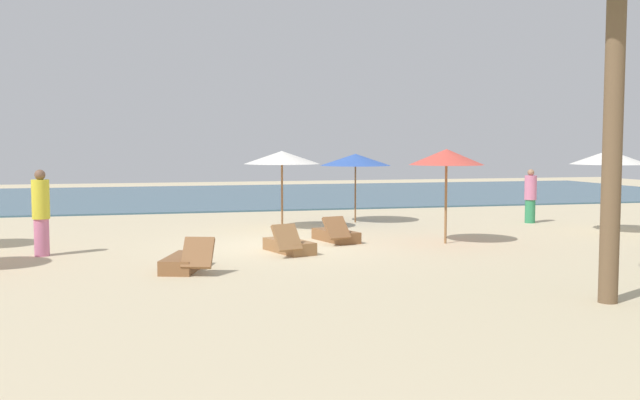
{
  "coord_description": "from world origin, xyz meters",
  "views": [
    {
      "loc": [
        -3.42,
        -17.18,
        2.48
      ],
      "look_at": [
        0.99,
        0.05,
        1.1
      ],
      "focal_mm": 41.2,
      "sensor_mm": 36.0,
      "label": 1
    }
  ],
  "objects": [
    {
      "name": "person_0",
      "position": [
        8.55,
        3.21,
        0.84
      ],
      "size": [
        0.49,
        0.49,
        1.68
      ],
      "color": "#338C59",
      "rests_on": "ground_plane"
    },
    {
      "name": "lounger_0",
      "position": [
        -0.02,
        -1.05,
        0.17
      ],
      "size": [
        1.04,
        1.77,
        0.71
      ],
      "color": "olive",
      "rests_on": "ground_plane"
    },
    {
      "name": "umbrella_1",
      "position": [
        4.06,
        -0.48,
        2.14
      ],
      "size": [
        1.85,
        1.85,
        2.34
      ],
      "color": "olive",
      "rests_on": "ground_plane"
    },
    {
      "name": "lounger_2",
      "position": [
        1.52,
        0.51,
        0.17
      ],
      "size": [
        0.98,
        1.78,
        0.69
      ],
      "color": "brown",
      "rests_on": "ground_plane"
    },
    {
      "name": "umbrella_5",
      "position": [
        9.29,
        0.41,
        2.09
      ],
      "size": [
        2.07,
        2.07,
        2.29
      ],
      "color": "brown",
      "rests_on": "ground_plane"
    },
    {
      "name": "umbrella_0",
      "position": [
        0.75,
        3.54,
        2.07
      ],
      "size": [
        2.18,
        2.18,
        2.26
      ],
      "color": "brown",
      "rests_on": "ground_plane"
    },
    {
      "name": "lounger_3",
      "position": [
        -2.46,
        -2.8,
        0.17
      ],
      "size": [
        1.09,
        1.77,
        0.71
      ],
      "color": "brown",
      "rests_on": "ground_plane"
    },
    {
      "name": "person_2",
      "position": [
        -5.39,
        -0.15,
        0.96
      ],
      "size": [
        0.38,
        0.38,
        1.91
      ],
      "color": "#D17299",
      "rests_on": "ground_plane"
    },
    {
      "name": "ocean_water",
      "position": [
        0.0,
        17.0,
        0.03
      ],
      "size": [
        48.0,
        16.0,
        0.06
      ],
      "primitive_type": "cube",
      "color": "#3D6075",
      "rests_on": "ground_plane"
    },
    {
      "name": "umbrella_3",
      "position": [
        3.32,
        4.71,
        1.96
      ],
      "size": [
        2.2,
        2.2,
        2.15
      ],
      "color": "brown",
      "rests_on": "ground_plane"
    },
    {
      "name": "ground_plane",
      "position": [
        0.0,
        0.0,
        0.0
      ],
      "size": [
        60.0,
        60.0,
        0.0
      ],
      "primitive_type": "plane",
      "color": "beige"
    }
  ]
}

